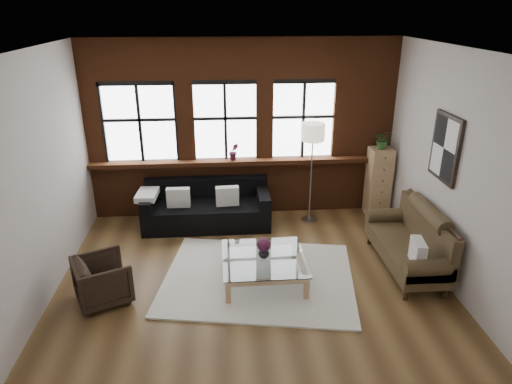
{
  "coord_description": "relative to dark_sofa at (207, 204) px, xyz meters",
  "views": [
    {
      "loc": [
        -0.39,
        -5.55,
        3.7
      ],
      "look_at": [
        0.1,
        0.6,
        1.15
      ],
      "focal_mm": 32.0,
      "sensor_mm": 36.0,
      "label": 1
    }
  ],
  "objects": [
    {
      "name": "floor",
      "position": [
        0.68,
        -1.9,
        -0.4
      ],
      "size": [
        5.5,
        5.5,
        0.0
      ],
      "primitive_type": "plane",
      "color": "brown",
      "rests_on": "ground"
    },
    {
      "name": "ceiling",
      "position": [
        0.68,
        -1.9,
        2.8
      ],
      "size": [
        5.5,
        5.5,
        0.0
      ],
      "primitive_type": "plane",
      "rotation": [
        3.14,
        0.0,
        0.0
      ],
      "color": "white",
      "rests_on": "ground"
    },
    {
      "name": "wall_back",
      "position": [
        0.68,
        0.6,
        1.2
      ],
      "size": [
        5.5,
        0.0,
        5.5
      ],
      "primitive_type": "plane",
      "rotation": [
        1.57,
        0.0,
        0.0
      ],
      "color": "#BEB6B0",
      "rests_on": "ground"
    },
    {
      "name": "wall_front",
      "position": [
        0.68,
        -4.4,
        1.2
      ],
      "size": [
        5.5,
        0.0,
        5.5
      ],
      "primitive_type": "plane",
      "rotation": [
        -1.57,
        0.0,
        0.0
      ],
      "color": "#BEB6B0",
      "rests_on": "ground"
    },
    {
      "name": "wall_left",
      "position": [
        -2.07,
        -1.9,
        1.2
      ],
      "size": [
        0.0,
        5.0,
        5.0
      ],
      "primitive_type": "plane",
      "rotation": [
        1.57,
        0.0,
        1.57
      ],
      "color": "#BEB6B0",
      "rests_on": "ground"
    },
    {
      "name": "wall_right",
      "position": [
        3.43,
        -1.9,
        1.2
      ],
      "size": [
        0.0,
        5.0,
        5.0
      ],
      "primitive_type": "plane",
      "rotation": [
        1.57,
        0.0,
        -1.57
      ],
      "color": "#BEB6B0",
      "rests_on": "ground"
    },
    {
      "name": "brick_backwall",
      "position": [
        0.68,
        0.54,
        1.2
      ],
      "size": [
        5.5,
        0.12,
        3.2
      ],
      "primitive_type": null,
      "color": "#602E16",
      "rests_on": "floor"
    },
    {
      "name": "sill_ledge",
      "position": [
        0.68,
        0.45,
        0.64
      ],
      "size": [
        5.5,
        0.3,
        0.08
      ],
      "primitive_type": "cube",
      "color": "#602E16",
      "rests_on": "brick_backwall"
    },
    {
      "name": "window_left",
      "position": [
        -1.12,
        0.55,
        1.35
      ],
      "size": [
        1.38,
        0.1,
        1.5
      ],
      "primitive_type": null,
      "color": "black",
      "rests_on": "brick_backwall"
    },
    {
      "name": "window_mid",
      "position": [
        0.38,
        0.55,
        1.35
      ],
      "size": [
        1.38,
        0.1,
        1.5
      ],
      "primitive_type": null,
      "color": "black",
      "rests_on": "brick_backwall"
    },
    {
      "name": "window_right",
      "position": [
        1.78,
        0.55,
        1.35
      ],
      "size": [
        1.38,
        0.1,
        1.5
      ],
      "primitive_type": null,
      "color": "black",
      "rests_on": "brick_backwall"
    },
    {
      "name": "wall_poster",
      "position": [
        3.4,
        -1.6,
        1.45
      ],
      "size": [
        0.05,
        0.74,
        0.94
      ],
      "primitive_type": null,
      "color": "black",
      "rests_on": "wall_right"
    },
    {
      "name": "shag_rug",
      "position": [
        0.77,
        -1.82,
        -0.39
      ],
      "size": [
        3.03,
        2.55,
        0.03
      ],
      "primitive_type": "cube",
      "rotation": [
        0.0,
        0.0,
        -0.17
      ],
      "color": "silver",
      "rests_on": "floor"
    },
    {
      "name": "dark_sofa",
      "position": [
        0.0,
        0.0,
        0.0
      ],
      "size": [
        2.23,
        0.9,
        0.81
      ],
      "primitive_type": null,
      "color": "black",
      "rests_on": "floor"
    },
    {
      "name": "pillow_a",
      "position": [
        -0.48,
        -0.1,
        0.19
      ],
      "size": [
        0.4,
        0.15,
        0.34
      ],
      "primitive_type": "cube",
      "rotation": [
        0.0,
        0.0,
        -0.02
      ],
      "color": "silver",
      "rests_on": "dark_sofa"
    },
    {
      "name": "pillow_b",
      "position": [
        0.37,
        -0.1,
        0.19
      ],
      "size": [
        0.41,
        0.16,
        0.34
      ],
      "primitive_type": "cube",
      "rotation": [
        0.0,
        0.0,
        0.06
      ],
      "color": "silver",
      "rests_on": "dark_sofa"
    },
    {
      "name": "vintage_settee",
      "position": [
        2.98,
        -1.71,
        0.08
      ],
      "size": [
        0.81,
        1.82,
        0.97
      ],
      "primitive_type": null,
      "color": "#40321D",
      "rests_on": "floor"
    },
    {
      "name": "pillow_settee",
      "position": [
        2.9,
        -2.26,
        0.19
      ],
      "size": [
        0.19,
        0.4,
        0.34
      ],
      "primitive_type": "cube",
      "rotation": [
        0.0,
        0.0,
        -0.15
      ],
      "color": "silver",
      "rests_on": "vintage_settee"
    },
    {
      "name": "armchair",
      "position": [
        -1.33,
        -2.17,
        -0.09
      ],
      "size": [
        0.91,
        0.9,
        0.63
      ],
      "primitive_type": "imported",
      "rotation": [
        0.0,
        0.0,
        2.0
      ],
      "color": "black",
      "rests_on": "floor"
    },
    {
      "name": "coffee_table",
      "position": [
        0.84,
        -1.87,
        -0.22
      ],
      "size": [
        1.17,
        1.17,
        0.39
      ],
      "primitive_type": null,
      "rotation": [
        0.0,
        0.0,
        0.0
      ],
      "color": "tan",
      "rests_on": "shag_rug"
    },
    {
      "name": "vase",
      "position": [
        0.84,
        -1.87,
        0.06
      ],
      "size": [
        0.18,
        0.18,
        0.16
      ],
      "primitive_type": "imported",
      "rotation": [
        0.0,
        0.0,
        -0.2
      ],
      "color": "#B2B2B2",
      "rests_on": "coffee_table"
    },
    {
      "name": "flowers",
      "position": [
        0.84,
        -1.87,
        0.18
      ],
      "size": [
        0.19,
        0.19,
        0.19
      ],
      "primitive_type": "sphere",
      "color": "#531C3B",
      "rests_on": "vase"
    },
    {
      "name": "drawer_chest",
      "position": [
        3.17,
        0.2,
        0.24
      ],
      "size": [
        0.4,
        0.4,
        1.29
      ],
      "primitive_type": "cube",
      "color": "tan",
      "rests_on": "floor"
    },
    {
      "name": "potted_plant_top",
      "position": [
        3.17,
        0.2,
        1.06
      ],
      "size": [
        0.35,
        0.31,
        0.35
      ],
      "primitive_type": "imported",
      "rotation": [
        0.0,
        0.0,
        -0.15
      ],
      "color": "#2D5923",
      "rests_on": "drawer_chest"
    },
    {
      "name": "floor_lamp",
      "position": [
        1.87,
        0.05,
        0.58
      ],
      "size": [
        0.4,
        0.4,
        1.97
      ],
      "primitive_type": null,
      "color": "#A5A5A8",
      "rests_on": "floor"
    },
    {
      "name": "sill_plant",
      "position": [
        0.51,
        0.42,
        0.84
      ],
      "size": [
        0.2,
        0.17,
        0.32
      ],
      "primitive_type": "imported",
      "rotation": [
        0.0,
        0.0,
        0.16
      ],
      "color": "#531C3B",
      "rests_on": "sill_ledge"
    }
  ]
}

